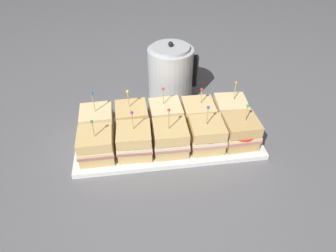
% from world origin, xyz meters
% --- Properties ---
extents(ground_plane, '(6.00, 6.00, 0.00)m').
position_xyz_m(ground_plane, '(0.00, 0.00, 0.00)').
color(ground_plane, slate).
extents(serving_platter, '(0.67, 0.29, 0.02)m').
position_xyz_m(serving_platter, '(0.00, 0.00, 0.01)').
color(serving_platter, white).
rests_on(serving_platter, ground_plane).
extents(sandwich_front_far_left, '(0.12, 0.12, 0.16)m').
position_xyz_m(sandwich_front_far_left, '(-0.25, -0.06, 0.07)').
color(sandwich_front_far_left, tan).
rests_on(sandwich_front_far_left, serving_platter).
extents(sandwich_front_left, '(0.12, 0.12, 0.17)m').
position_xyz_m(sandwich_front_left, '(-0.12, -0.06, 0.07)').
color(sandwich_front_left, tan).
rests_on(sandwich_front_left, serving_platter).
extents(sandwich_front_center, '(0.12, 0.12, 0.19)m').
position_xyz_m(sandwich_front_center, '(-0.00, -0.06, 0.07)').
color(sandwich_front_center, tan).
rests_on(sandwich_front_center, serving_platter).
extents(sandwich_front_right, '(0.12, 0.12, 0.18)m').
position_xyz_m(sandwich_front_right, '(0.13, -0.06, 0.07)').
color(sandwich_front_right, tan).
rests_on(sandwich_front_right, serving_platter).
extents(sandwich_front_far_right, '(0.12, 0.13, 0.17)m').
position_xyz_m(sandwich_front_far_right, '(0.25, -0.06, 0.07)').
color(sandwich_front_far_right, tan).
rests_on(sandwich_front_far_right, serving_platter).
extents(sandwich_back_far_left, '(0.12, 0.12, 0.18)m').
position_xyz_m(sandwich_back_far_left, '(-0.25, 0.06, 0.07)').
color(sandwich_back_far_left, beige).
rests_on(sandwich_back_far_left, serving_platter).
extents(sandwich_back_left, '(0.12, 0.12, 0.17)m').
position_xyz_m(sandwich_back_left, '(-0.13, 0.06, 0.07)').
color(sandwich_back_left, tan).
rests_on(sandwich_back_left, serving_platter).
extents(sandwich_back_center, '(0.12, 0.12, 0.17)m').
position_xyz_m(sandwich_back_center, '(0.00, 0.06, 0.07)').
color(sandwich_back_center, beige).
rests_on(sandwich_back_center, serving_platter).
extents(sandwich_back_right, '(0.12, 0.12, 0.16)m').
position_xyz_m(sandwich_back_right, '(0.12, 0.06, 0.07)').
color(sandwich_back_right, '#DBB77A').
rests_on(sandwich_back_right, serving_platter).
extents(sandwich_back_far_right, '(0.13, 0.13, 0.18)m').
position_xyz_m(sandwich_back_far_right, '(0.25, 0.06, 0.07)').
color(sandwich_back_far_right, beige).
rests_on(sandwich_back_far_right, serving_platter).
extents(kettle_steel, '(0.21, 0.19, 0.27)m').
position_xyz_m(kettle_steel, '(0.05, 0.28, 0.12)').
color(kettle_steel, '#B7BABF').
rests_on(kettle_steel, ground_plane).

